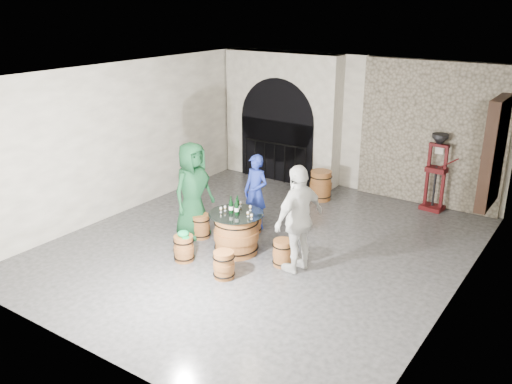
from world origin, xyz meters
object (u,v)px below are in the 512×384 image
Objects in this scene: corking_press at (437,166)px; barrel_stool_left at (201,226)px; barrel_table at (236,233)px; side_barrel at (321,185)px; barrel_stool_near_left at (184,248)px; barrel_stool_right at (283,253)px; wine_bottle_left at (231,206)px; person_green at (193,190)px; person_white at (299,219)px; wine_bottle_right at (238,206)px; wine_bottle_center at (237,208)px; person_blue at (256,192)px; barrel_stool_far at (252,221)px; barrel_stool_near_right at (224,265)px.

barrel_stool_left is at bearing -123.32° from corking_press.
barrel_table is 3.35m from side_barrel.
barrel_table reaches higher than barrel_stool_near_left.
wine_bottle_left is (-1.05, -0.08, 0.67)m from barrel_stool_right.
barrel_table is at bearing 27.41° from wine_bottle_left.
person_green reaches higher than barrel_stool_near_left.
person_white is 1.10× the size of corking_press.
person_white is 1.27m from wine_bottle_right.
person_white is (2.42, -0.12, 0.00)m from person_green.
barrel_stool_left is 1.23m from wine_bottle_center.
person_blue is (-0.35, 1.15, 0.38)m from barrel_table.
person_green is at bearing 171.42° from barrel_stool_left.
barrel_table is 0.53m from wine_bottle_left.
corking_press is at bearing 51.28° from barrel_stool_far.
corking_press is at bearing 61.01° from barrel_table.
person_blue reaches higher than side_barrel.
person_blue is 1.16m from wine_bottle_right.
barrel_stool_near_left is (-0.29, -1.72, 0.00)m from barrel_stool_far.
barrel_stool_left and barrel_stool_far have the same top height.
wine_bottle_left is at bearing 177.95° from wine_bottle_center.
wine_bottle_center is at bearing -95.17° from person_green.
person_white is at bearing 4.71° from wine_bottle_center.
wine_bottle_center is at bearing 50.00° from barrel_stool_near_left.
person_green is at bearing 145.53° from barrel_stool_near_right.
side_barrel is at bearing 91.42° from wine_bottle_center.
barrel_stool_near_left is 1.18m from wine_bottle_center.
barrel_stool_right is 1.76m from barrel_stool_near_left.
wine_bottle_center is 0.19× the size of corking_press.
barrel_stool_near_left is 1.33m from person_green.
wine_bottle_left is 0.19× the size of corking_press.
person_white is at bearing 2.47° from barrel_table.
barrel_table is 4.82m from corking_press.
person_white reaches higher than barrel_stool_near_left.
wine_bottle_left reaches higher than barrel_stool_far.
barrel_table is 0.99m from barrel_stool_near_right.
side_barrel is 2.58m from corking_press.
person_white is at bearing 47.44° from barrel_stool_near_right.
wine_bottle_left is at bearing -74.11° from person_white.
wine_bottle_right is at bearing 53.60° from wine_bottle_left.
corking_press reaches higher than person_blue.
barrel_stool_near_right is at bearing -104.91° from corking_press.
barrel_stool_near_right is 1.46× the size of wine_bottle_center.
side_barrel is (0.32, 2.20, -0.42)m from person_blue.
corking_press is at bearing 69.28° from barrel_stool_near_right.
barrel_stool_near_right is at bearing -69.52° from barrel_stool_far.
barrel_stool_left is 1.94m from barrel_stool_right.
barrel_stool_far is 4.23m from corking_press.
barrel_table reaches higher than barrel_stool_near_right.
barrel_stool_near_right is at bearing -60.81° from wine_bottle_left.
person_green is at bearing -125.13° from corking_press.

